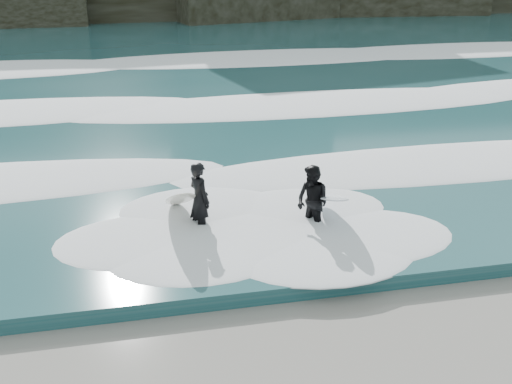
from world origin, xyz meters
The scene contains 6 objects.
sea centered at (0.00, 29.00, 0.15)m, with size 90.00×52.00×0.30m, color #1E4B50.
foam_near centered at (0.00, 9.00, 0.40)m, with size 60.00×3.20×0.20m, color white.
foam_mid centered at (0.00, 16.00, 0.42)m, with size 60.00×4.00×0.24m, color white.
foam_far centered at (0.00, 25.00, 0.45)m, with size 60.00×4.80×0.30m, color white.
surfer_left centered at (-0.02, 6.04, 0.83)m, with size 1.02×2.06×1.64m.
surfer_right centered at (2.44, 5.50, 0.79)m, with size 1.21×1.93×1.56m.
Camera 1 is at (-1.39, -6.25, 5.86)m, focal length 45.00 mm.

